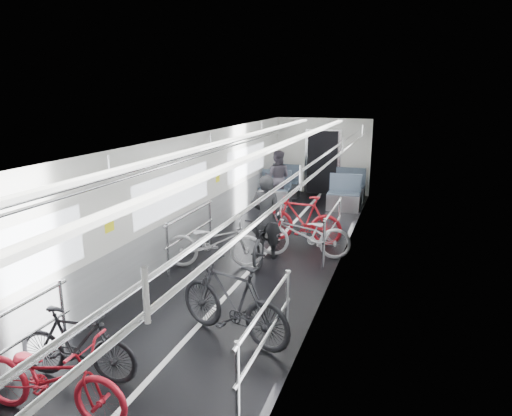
{
  "coord_description": "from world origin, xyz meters",
  "views": [
    {
      "loc": [
        2.66,
        -7.4,
        3.25
      ],
      "look_at": [
        0.0,
        0.4,
        1.11
      ],
      "focal_mm": 32.0,
      "sensor_mm": 36.0,
      "label": 1
    }
  ],
  "objects": [
    {
      "name": "bike_left_near",
      "position": [
        -0.58,
        -4.28,
        0.46
      ],
      "size": [
        1.77,
        0.68,
        0.92
      ],
      "primitive_type": "imported",
      "rotation": [
        0.0,
        0.0,
        1.61
      ],
      "color": "#B11524",
      "rests_on": "floor"
    },
    {
      "name": "bike_aisle",
      "position": [
        0.14,
        0.7,
        0.46
      ],
      "size": [
        0.67,
        1.77,
        0.92
      ],
      "primitive_type": "imported",
      "rotation": [
        0.0,
        0.0,
        0.03
      ],
      "color": "black",
      "rests_on": "floor"
    },
    {
      "name": "bike_right_near",
      "position": [
        0.58,
        -2.27,
        0.55
      ],
      "size": [
        1.9,
        1.06,
        1.1
      ],
      "primitive_type": "imported",
      "rotation": [
        0.0,
        0.0,
        -1.88
      ],
      "color": "black",
      "rests_on": "floor"
    },
    {
      "name": "bike_left_mid",
      "position": [
        -0.76,
        -3.68,
        0.44
      ],
      "size": [
        1.52,
        0.59,
        0.89
      ],
      "primitive_type": "imported",
      "rotation": [
        0.0,
        0.0,
        1.69
      ],
      "color": "black",
      "rests_on": "floor"
    },
    {
      "name": "bike_right_far",
      "position": [
        0.54,
        1.94,
        0.53
      ],
      "size": [
        1.8,
        0.61,
        1.06
      ],
      "primitive_type": "imported",
      "rotation": [
        0.0,
        0.0,
        -1.63
      ],
      "color": "#B4161F",
      "rests_on": "floor"
    },
    {
      "name": "person_seated",
      "position": [
        -0.94,
        5.06,
        0.79
      ],
      "size": [
        0.8,
        0.64,
        1.59
      ],
      "primitive_type": "imported",
      "rotation": [
        0.0,
        0.0,
        3.2
      ],
      "color": "#322E36",
      "rests_on": "floor"
    },
    {
      "name": "car_shell",
      "position": [
        0.0,
        1.78,
        1.13
      ],
      "size": [
        3.02,
        14.01,
        2.41
      ],
      "color": "black",
      "rests_on": "ground"
    },
    {
      "name": "bike_right_mid",
      "position": [
        0.79,
        1.05,
        0.49
      ],
      "size": [
        1.93,
        0.93,
        0.97
      ],
      "primitive_type": "imported",
      "rotation": [
        0.0,
        0.0,
        -1.41
      ],
      "color": "silver",
      "rests_on": "floor"
    },
    {
      "name": "person_standing",
      "position": [
        0.07,
        0.8,
        0.84
      ],
      "size": [
        0.65,
        0.47,
        1.67
      ],
      "primitive_type": "imported",
      "rotation": [
        0.0,
        0.0,
        3.25
      ],
      "color": "black",
      "rests_on": "floor"
    },
    {
      "name": "bike_left_far",
      "position": [
        -0.7,
        0.01,
        0.49
      ],
      "size": [
        1.97,
        1.19,
        0.98
      ],
      "primitive_type": "imported",
      "rotation": [
        0.0,
        0.0,
        1.89
      ],
      "color": "#9D9DA1",
      "rests_on": "floor"
    }
  ]
}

